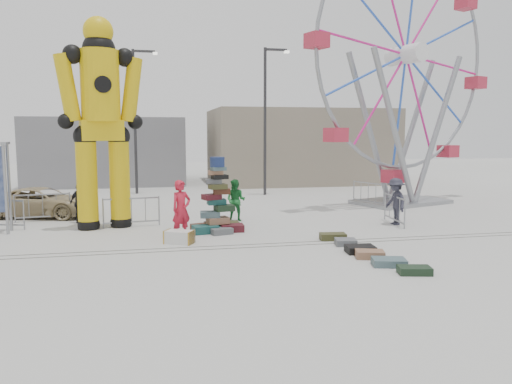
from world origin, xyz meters
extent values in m
plane|color=#9E9E99|center=(0.00, 0.00, 0.00)|extent=(90.00, 90.00, 0.00)
cube|color=#47443F|center=(0.00, 0.60, 0.00)|extent=(40.00, 0.04, 0.01)
cube|color=#47443F|center=(0.00, 1.00, 0.00)|extent=(40.00, 0.04, 0.01)
cube|color=gray|center=(7.00, 20.00, 2.50)|extent=(12.00, 8.00, 5.00)
cube|color=gray|center=(-6.00, 22.00, 2.20)|extent=(10.00, 8.00, 4.40)
cylinder|color=#2D2D30|center=(3.00, 13.00, 4.00)|extent=(0.16, 0.16, 8.00)
cube|color=#2D2D30|center=(3.60, 13.00, 7.90)|extent=(1.20, 0.15, 0.12)
cube|color=silver|center=(4.20, 13.00, 7.80)|extent=(0.25, 0.25, 0.12)
cylinder|color=#2D2D30|center=(-4.00, 15.00, 4.00)|extent=(0.16, 0.16, 8.00)
cube|color=#2D2D30|center=(-3.40, 15.00, 7.90)|extent=(1.20, 0.15, 0.12)
cube|color=silver|center=(-2.80, 15.00, 7.80)|extent=(0.25, 0.25, 0.12)
cube|color=#1B5250|center=(-1.37, 3.04, 0.14)|extent=(0.93, 0.72, 0.28)
cube|color=#52161E|center=(-0.41, 3.14, 0.13)|extent=(0.81, 0.58, 0.26)
cube|color=#4D2718|center=(-1.42, 3.56, 0.12)|extent=(0.87, 0.72, 0.23)
cube|color=#414221|center=(-0.47, 3.67, 0.13)|extent=(0.79, 0.56, 0.26)
cube|color=slate|center=(-0.85, 2.77, 0.11)|extent=(0.83, 0.66, 0.21)
cube|color=black|center=(-0.97, 3.83, 0.12)|extent=(0.70, 0.48, 0.23)
cube|color=#97694D|center=(-0.91, 3.25, 0.39)|extent=(0.83, 0.65, 0.23)
cube|color=slate|center=(-1.18, 3.25, 0.62)|extent=(0.72, 0.52, 0.21)
cube|color=#1B311D|center=(-0.67, 3.25, 0.83)|extent=(0.74, 0.59, 0.21)
cube|color=#1B5250|center=(-0.93, 3.41, 1.03)|extent=(0.66, 0.46, 0.19)
cube|color=#52161E|center=(-1.11, 3.33, 1.22)|extent=(0.73, 0.61, 0.19)
cube|color=#4D2718|center=(-0.75, 3.32, 1.41)|extent=(0.60, 0.43, 0.19)
cube|color=#414221|center=(-0.90, 3.20, 1.59)|extent=(0.67, 0.52, 0.17)
cube|color=slate|center=(-1.02, 3.32, 1.76)|extent=(0.59, 0.44, 0.17)
cube|color=black|center=(-0.82, 3.26, 1.92)|extent=(0.60, 0.48, 0.15)
cube|color=#97694D|center=(-0.97, 3.29, 2.07)|extent=(0.52, 0.35, 0.15)
cube|color=slate|center=(-0.87, 3.22, 2.21)|extent=(0.56, 0.44, 0.13)
cylinder|color=navy|center=(-0.91, 3.25, 2.44)|extent=(0.51, 0.51, 0.34)
sphere|color=black|center=(-5.40, 4.63, 0.16)|extent=(0.79, 0.79, 0.79)
cylinder|color=gold|center=(-5.40, 4.63, 1.66)|extent=(0.73, 0.73, 3.32)
sphere|color=black|center=(-5.40, 4.63, 3.32)|extent=(0.83, 0.83, 0.83)
sphere|color=black|center=(-4.29, 4.89, 0.16)|extent=(0.79, 0.79, 0.79)
cylinder|color=gold|center=(-4.29, 4.89, 1.66)|extent=(0.73, 0.73, 3.32)
sphere|color=black|center=(-4.29, 4.89, 3.32)|extent=(0.83, 0.83, 0.83)
cube|color=gold|center=(-4.84, 4.76, 3.53)|extent=(1.60, 1.14, 0.73)
cylinder|color=gold|center=(-4.84, 4.76, 5.08)|extent=(1.35, 1.35, 2.49)
sphere|color=black|center=(-4.84, 4.76, 6.33)|extent=(1.14, 1.14, 1.14)
sphere|color=gold|center=(-4.84, 4.76, 6.95)|extent=(1.04, 1.04, 1.04)
sphere|color=black|center=(-5.70, 4.56, 6.12)|extent=(0.66, 0.66, 0.66)
cylinder|color=gold|center=(-5.90, 4.51, 4.98)|extent=(0.95, 0.72, 2.33)
sphere|color=black|center=(-6.00, 4.49, 3.84)|extent=(0.54, 0.54, 0.54)
sphere|color=black|center=(-3.98, 4.96, 6.12)|extent=(0.66, 0.66, 0.66)
cylinder|color=gold|center=(-3.78, 5.01, 4.98)|extent=(0.95, 0.72, 2.33)
sphere|color=black|center=(-3.68, 5.03, 3.84)|extent=(0.54, 0.54, 0.54)
cube|color=gray|center=(8.75, 8.30, 0.09)|extent=(5.07, 3.97, 0.18)
cylinder|color=gray|center=(7.67, 7.08, 3.55)|extent=(3.01, 1.26, 7.20)
cylinder|color=gray|center=(10.36, 8.01, 3.55)|extent=(3.01, 1.26, 7.20)
cylinder|color=gray|center=(7.15, 8.59, 3.55)|extent=(3.01, 1.26, 7.20)
cylinder|color=gray|center=(9.83, 9.52, 3.55)|extent=(3.01, 1.26, 7.20)
cylinder|color=white|center=(8.75, 8.30, 7.11)|extent=(1.48, 2.14, 0.89)
torus|color=gray|center=(8.75, 8.30, 7.11)|extent=(10.30, 3.71, 10.84)
cube|color=#B5263C|center=(8.75, 8.30, 1.33)|extent=(1.02, 1.02, 0.62)
cylinder|color=gray|center=(-8.01, 4.56, 1.55)|extent=(0.10, 0.10, 3.09)
cube|color=silver|center=(-2.34, 1.61, 0.20)|extent=(1.00, 0.85, 0.41)
cube|color=#414221|center=(2.56, 1.11, 0.11)|extent=(0.88, 0.54, 0.22)
cube|color=slate|center=(2.67, 0.31, 0.10)|extent=(0.73, 0.69, 0.20)
cube|color=black|center=(2.72, -0.70, 0.11)|extent=(0.87, 0.67, 0.21)
cube|color=#97694D|center=(2.73, -1.32, 0.11)|extent=(0.89, 0.71, 0.21)
cube|color=slate|center=(2.88, -2.16, 0.10)|extent=(0.98, 0.78, 0.19)
cube|color=#1B311D|center=(3.14, -3.00, 0.10)|extent=(0.87, 0.62, 0.19)
imported|color=#B4192D|center=(-2.22, 2.33, 0.96)|extent=(0.84, 0.75, 1.92)
imported|color=#19662A|center=(0.06, 5.18, 0.82)|extent=(1.00, 0.93, 1.64)
imported|color=black|center=(-5.85, 5.95, 0.78)|extent=(0.96, 0.83, 1.55)
imported|color=#262633|center=(5.81, 3.20, 0.88)|extent=(0.73, 1.18, 1.76)
imported|color=tan|center=(-7.57, 7.80, 0.61)|extent=(4.72, 3.03, 1.21)
camera|label=1|loc=(-3.11, -13.87, 3.46)|focal=35.00mm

